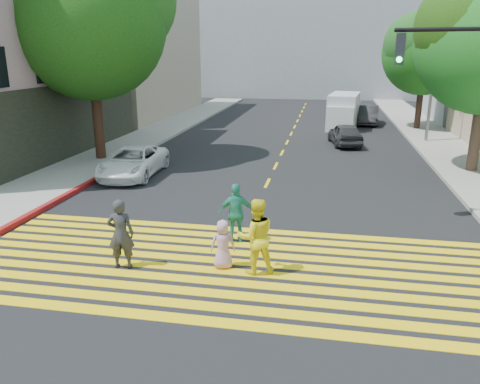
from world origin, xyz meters
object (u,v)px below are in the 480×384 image
(dark_car_parked, at_px, (368,115))
(dark_car_near, at_px, (345,134))
(tree_right_far, at_px, (426,48))
(white_van, at_px, (343,112))
(silver_car, at_px, (342,109))
(tree_left, at_px, (91,14))
(pedestrian_woman, at_px, (256,236))
(pedestrian_man, at_px, (121,234))
(white_sedan, at_px, (133,162))
(pedestrian_child, at_px, (223,244))
(pedestrian_extra, at_px, (236,213))

(dark_car_parked, bearing_deg, dark_car_near, -97.64)
(tree_right_far, xyz_separation_m, white_van, (-4.96, -0.01, -4.20))
(silver_car, height_order, dark_car_parked, silver_car)
(tree_left, bearing_deg, tree_right_far, 37.10)
(pedestrian_woman, height_order, dark_car_near, pedestrian_woman)
(silver_car, bearing_deg, white_van, 85.41)
(pedestrian_man, height_order, dark_car_parked, pedestrian_man)
(dark_car_near, distance_m, white_van, 6.42)
(pedestrian_woman, relative_size, dark_car_near, 0.50)
(white_sedan, bearing_deg, pedestrian_child, -56.70)
(tree_left, distance_m, dark_car_parked, 20.76)
(pedestrian_man, relative_size, pedestrian_child, 1.42)
(dark_car_near, relative_size, dark_car_parked, 0.91)
(tree_right_far, bearing_deg, pedestrian_child, -109.92)
(tree_right_far, distance_m, dark_car_parked, 5.95)
(pedestrian_woman, bearing_deg, silver_car, -115.55)
(dark_car_near, bearing_deg, white_van, -100.11)
(tree_left, bearing_deg, pedestrian_man, -61.63)
(tree_right_far, height_order, pedestrian_extra, tree_right_far)
(pedestrian_child, relative_size, silver_car, 0.26)
(pedestrian_man, distance_m, white_sedan, 8.96)
(white_van, bearing_deg, dark_car_parked, 55.38)
(pedestrian_child, bearing_deg, dark_car_near, -116.87)
(tree_left, relative_size, white_van, 1.95)
(pedestrian_woman, relative_size, silver_car, 0.39)
(tree_right_far, xyz_separation_m, silver_car, (-4.87, 5.47, -4.61))
(tree_left, xyz_separation_m, white_van, (11.64, 12.55, -5.58))
(white_van, bearing_deg, pedestrian_man, -96.77)
(pedestrian_extra, distance_m, white_van, 21.60)
(tree_right_far, distance_m, pedestrian_woman, 24.67)
(dark_car_parked, bearing_deg, silver_car, 121.86)
(pedestrian_man, bearing_deg, pedestrian_woman, 174.60)
(pedestrian_child, xyz_separation_m, dark_car_parked, (5.21, 25.04, 0.05))
(pedestrian_extra, relative_size, white_sedan, 0.38)
(pedestrian_child, distance_m, dark_car_parked, 25.57)
(pedestrian_woman, bearing_deg, white_sedan, -71.46)
(dark_car_near, bearing_deg, tree_left, 18.02)
(pedestrian_child, distance_m, white_sedan, 9.75)
(tree_left, xyz_separation_m, tree_right_far, (16.60, 12.56, -1.38))
(pedestrian_extra, bearing_deg, dark_car_parked, -118.42)
(pedestrian_man, height_order, pedestrian_extra, pedestrian_man)
(pedestrian_extra, bearing_deg, pedestrian_child, 73.69)
(tree_right_far, bearing_deg, white_van, -179.93)
(pedestrian_woman, relative_size, dark_car_parked, 0.46)
(white_van, bearing_deg, pedestrian_woman, -89.17)
(tree_right_far, distance_m, pedestrian_extra, 23.33)
(pedestrian_child, xyz_separation_m, silver_car, (3.46, 28.45, 0.07))
(pedestrian_woman, bearing_deg, white_van, -116.58)
(tree_left, height_order, pedestrian_woman, tree_left)
(tree_right_far, height_order, pedestrian_man, tree_right_far)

